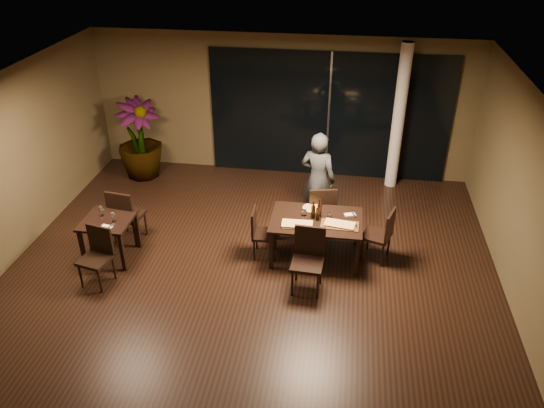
{
  "coord_description": "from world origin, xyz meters",
  "views": [
    {
      "loc": [
        1.35,
        -6.61,
        5.34
      ],
      "look_at": [
        0.28,
        0.67,
        1.05
      ],
      "focal_mm": 35.0,
      "sensor_mm": 36.0,
      "label": 1
    }
  ],
  "objects_px": {
    "side_table": "(108,226)",
    "chair_main_left": "(260,230)",
    "chair_main_far": "(321,209)",
    "diner": "(318,179)",
    "potted_plant": "(139,139)",
    "bottle_a": "(313,210)",
    "chair_main_right": "(382,233)",
    "bottle_c": "(319,208)",
    "chair_side_far": "(125,213)",
    "bottle_b": "(318,212)",
    "main_table": "(316,223)",
    "chair_side_near": "(97,253)",
    "chair_main_near": "(308,256)"
  },
  "relations": [
    {
      "from": "side_table",
      "to": "chair_main_left",
      "type": "height_order",
      "value": "chair_main_left"
    },
    {
      "from": "chair_main_far",
      "to": "diner",
      "type": "relative_size",
      "value": 0.57
    },
    {
      "from": "chair_main_far",
      "to": "potted_plant",
      "type": "relative_size",
      "value": 0.6
    },
    {
      "from": "side_table",
      "to": "bottle_a",
      "type": "distance_m",
      "value": 3.39
    },
    {
      "from": "chair_main_right",
      "to": "bottle_c",
      "type": "relative_size",
      "value": 2.9
    },
    {
      "from": "chair_side_far",
      "to": "chair_main_far",
      "type": "bearing_deg",
      "value": -160.84
    },
    {
      "from": "side_table",
      "to": "bottle_b",
      "type": "distance_m",
      "value": 3.46
    },
    {
      "from": "main_table",
      "to": "chair_main_far",
      "type": "relative_size",
      "value": 1.46
    },
    {
      "from": "main_table",
      "to": "side_table",
      "type": "relative_size",
      "value": 1.88
    },
    {
      "from": "chair_side_near",
      "to": "chair_main_right",
      "type": "bearing_deg",
      "value": 28.19
    },
    {
      "from": "chair_main_near",
      "to": "diner",
      "type": "relative_size",
      "value": 0.57
    },
    {
      "from": "side_table",
      "to": "chair_side_near",
      "type": "distance_m",
      "value": 0.64
    },
    {
      "from": "chair_side_near",
      "to": "bottle_b",
      "type": "distance_m",
      "value": 3.54
    },
    {
      "from": "chair_main_near",
      "to": "potted_plant",
      "type": "xyz_separation_m",
      "value": [
        -3.9,
        3.3,
        0.28
      ]
    },
    {
      "from": "main_table",
      "to": "side_table",
      "type": "height_order",
      "value": "same"
    },
    {
      "from": "potted_plant",
      "to": "bottle_c",
      "type": "bearing_deg",
      "value": -31.18
    },
    {
      "from": "chair_side_near",
      "to": "chair_main_left",
      "type": "bearing_deg",
      "value": 36.33
    },
    {
      "from": "main_table",
      "to": "side_table",
      "type": "distance_m",
      "value": 3.44
    },
    {
      "from": "potted_plant",
      "to": "side_table",
      "type": "bearing_deg",
      "value": -79.47
    },
    {
      "from": "potted_plant",
      "to": "bottle_a",
      "type": "xyz_separation_m",
      "value": [
        3.9,
        -2.47,
        0.05
      ]
    },
    {
      "from": "chair_main_left",
      "to": "bottle_c",
      "type": "height_order",
      "value": "bottle_c"
    },
    {
      "from": "chair_side_near",
      "to": "potted_plant",
      "type": "xyz_separation_m",
      "value": [
        -0.64,
        3.63,
        0.32
      ]
    },
    {
      "from": "chair_main_right",
      "to": "potted_plant",
      "type": "bearing_deg",
      "value": -97.09
    },
    {
      "from": "main_table",
      "to": "bottle_b",
      "type": "distance_m",
      "value": 0.23
    },
    {
      "from": "chair_main_right",
      "to": "chair_side_near",
      "type": "xyz_separation_m",
      "value": [
        -4.41,
        -1.22,
        0.0
      ]
    },
    {
      "from": "chair_side_far",
      "to": "bottle_c",
      "type": "bearing_deg",
      "value": -169.92
    },
    {
      "from": "diner",
      "to": "potted_plant",
      "type": "height_order",
      "value": "diner"
    },
    {
      "from": "chair_main_far",
      "to": "diner",
      "type": "distance_m",
      "value": 0.61
    },
    {
      "from": "side_table",
      "to": "diner",
      "type": "distance_m",
      "value": 3.72
    },
    {
      "from": "main_table",
      "to": "chair_main_near",
      "type": "relative_size",
      "value": 1.46
    },
    {
      "from": "chair_side_near",
      "to": "bottle_c",
      "type": "height_order",
      "value": "bottle_c"
    },
    {
      "from": "main_table",
      "to": "diner",
      "type": "distance_m",
      "value": 1.15
    },
    {
      "from": "bottle_b",
      "to": "bottle_c",
      "type": "xyz_separation_m",
      "value": [
        0.02,
        0.1,
        0.01
      ]
    },
    {
      "from": "diner",
      "to": "potted_plant",
      "type": "xyz_separation_m",
      "value": [
        -3.89,
        1.37,
        -0.04
      ]
    },
    {
      "from": "main_table",
      "to": "chair_main_far",
      "type": "xyz_separation_m",
      "value": [
        0.05,
        0.62,
        -0.1
      ]
    },
    {
      "from": "chair_main_left",
      "to": "bottle_b",
      "type": "xyz_separation_m",
      "value": [
        0.94,
        0.07,
        0.41
      ]
    },
    {
      "from": "potted_plant",
      "to": "bottle_c",
      "type": "height_order",
      "value": "potted_plant"
    },
    {
      "from": "chair_main_right",
      "to": "bottle_a",
      "type": "xyz_separation_m",
      "value": [
        -1.15,
        -0.06,
        0.37
      ]
    },
    {
      "from": "diner",
      "to": "bottle_a",
      "type": "bearing_deg",
      "value": 106.36
    },
    {
      "from": "chair_main_near",
      "to": "potted_plant",
      "type": "distance_m",
      "value": 5.12
    },
    {
      "from": "main_table",
      "to": "bottle_c",
      "type": "xyz_separation_m",
      "value": [
        0.04,
        0.08,
        0.24
      ]
    },
    {
      "from": "side_table",
      "to": "bottle_c",
      "type": "distance_m",
      "value": 3.5
    },
    {
      "from": "chair_main_far",
      "to": "diner",
      "type": "bearing_deg",
      "value": -90.91
    },
    {
      "from": "main_table",
      "to": "chair_side_near",
      "type": "bearing_deg",
      "value": -161.2
    },
    {
      "from": "chair_main_left",
      "to": "bottle_b",
      "type": "distance_m",
      "value": 1.03
    },
    {
      "from": "main_table",
      "to": "diner",
      "type": "xyz_separation_m",
      "value": [
        -0.06,
        1.13,
        0.22
      ]
    },
    {
      "from": "chair_main_left",
      "to": "chair_side_near",
      "type": "xyz_separation_m",
      "value": [
        -2.4,
        -1.05,
        0.04
      ]
    },
    {
      "from": "bottle_a",
      "to": "chair_main_near",
      "type": "bearing_deg",
      "value": -89.82
    },
    {
      "from": "chair_main_near",
      "to": "bottle_b",
      "type": "distance_m",
      "value": 0.85
    },
    {
      "from": "chair_main_left",
      "to": "bottle_a",
      "type": "relative_size",
      "value": 2.84
    }
  ]
}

